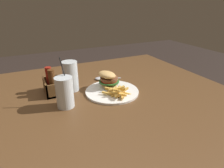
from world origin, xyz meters
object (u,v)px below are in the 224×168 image
object	(u,v)px
meal_plate_near	(111,86)
condiment_caddy	(52,85)
spoon	(101,78)
juice_glass	(65,94)
beer_glass	(70,77)

from	to	relation	value
meal_plate_near	condiment_caddy	bearing A→B (deg)	69.58
meal_plate_near	condiment_caddy	xyz separation A→B (m)	(0.10, 0.27, 0.01)
spoon	juice_glass	bearing A→B (deg)	57.30
beer_glass	spoon	bearing A→B (deg)	-70.46
juice_glass	condiment_caddy	world-z (taller)	juice_glass
juice_glass	condiment_caddy	size ratio (longest dim) A/B	1.66
beer_glass	spoon	distance (m)	0.21
beer_glass	condiment_caddy	size ratio (longest dim) A/B	1.18
condiment_caddy	juice_glass	bearing A→B (deg)	-168.98
meal_plate_near	juice_glass	bearing A→B (deg)	103.31
beer_glass	spoon	size ratio (longest dim) A/B	0.98
meal_plate_near	beer_glass	world-z (taller)	beer_glass
meal_plate_near	juice_glass	distance (m)	0.25
condiment_caddy	meal_plate_near	bearing A→B (deg)	-110.42
beer_glass	condiment_caddy	distance (m)	0.10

